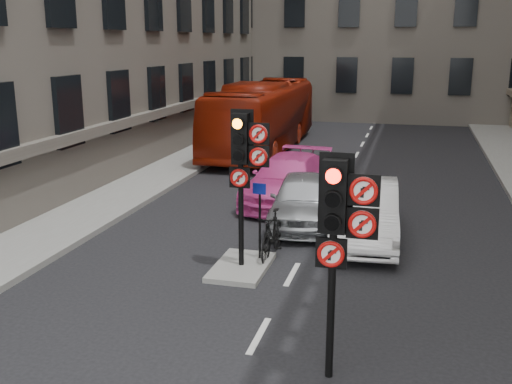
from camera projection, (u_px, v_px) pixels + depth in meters
The scene contains 11 objects.
pavement_left at pixel (137, 183), 21.89m from camera, with size 3.00×50.00×0.16m, color gray.
centre_island at pixel (241, 267), 13.85m from camera, with size 1.20×2.00×0.12m, color gray.
signal_near at pixel (340, 221), 8.81m from camera, with size 0.91×0.40×3.58m.
signal_far at pixel (244, 155), 13.17m from camera, with size 0.91×0.40×3.58m.
car_silver at pixel (303, 199), 17.12m from camera, with size 1.72×4.28×1.46m, color #A5A8AC.
car_white at pixel (365, 211), 15.75m from camera, with size 1.65×4.73×1.56m, color white.
car_pink at pixel (288, 179), 19.49m from camera, with size 2.09×5.15×1.49m, color #E0429B.
bus_red at pixel (263, 116), 28.42m from camera, with size 2.73×11.67×3.25m, color maroon.
motorcycle at pixel (272, 234), 14.54m from camera, with size 0.54×1.91×1.15m, color black.
motorcyclist at pixel (346, 205), 15.81m from camera, with size 0.68×0.45×1.86m, color black.
info_sign at pixel (260, 210), 13.96m from camera, with size 0.32×0.11×1.83m.
Camera 1 is at (2.45, -7.47, 5.17)m, focal length 42.00 mm.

